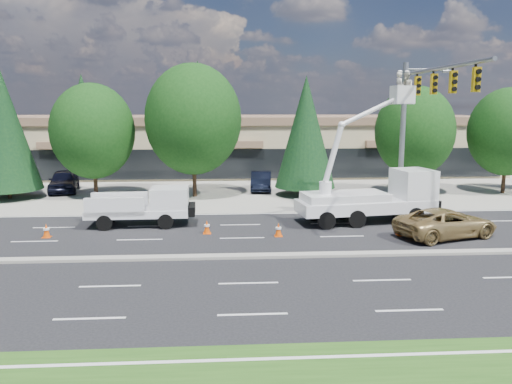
{
  "coord_description": "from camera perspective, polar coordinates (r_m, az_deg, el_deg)",
  "views": [
    {
      "loc": [
        -0.82,
        -20.65,
        6.39
      ],
      "look_at": [
        0.65,
        2.65,
        2.4
      ],
      "focal_mm": 35.0,
      "sensor_mm": 36.0,
      "label": 1
    }
  ],
  "objects": [
    {
      "name": "traffic_cone_b",
      "position": [
        25.63,
        -5.64,
        -4.0
      ],
      "size": [
        0.4,
        0.4,
        0.7
      ],
      "color": "#DA4906",
      "rests_on": "ground"
    },
    {
      "name": "tree_front_e",
      "position": [
        36.17,
        5.69,
        6.84
      ],
      "size": [
        4.36,
        4.36,
        8.6
      ],
      "color": "#332114",
      "rests_on": "ground"
    },
    {
      "name": "utility_pickup",
      "position": [
        27.77,
        -12.49,
        -2.03
      ],
      "size": [
        5.5,
        2.31,
        2.08
      ],
      "rotation": [
        0.0,
        0.0,
        0.03
      ],
      "color": "white",
      "rests_on": "ground"
    },
    {
      "name": "signal_mast",
      "position": [
        29.74,
        17.99,
        8.59
      ],
      "size": [
        2.76,
        10.16,
        9.0
      ],
      "color": "gray",
      "rests_on": "ground"
    },
    {
      "name": "parked_car_west",
      "position": [
        40.64,
        -21.11,
        1.19
      ],
      "size": [
        2.88,
        5.2,
        1.67
      ],
      "primitive_type": "imported",
      "rotation": [
        0.0,
        0.0,
        0.19
      ],
      "color": "black",
      "rests_on": "ground"
    },
    {
      "name": "ground",
      "position": [
        21.63,
        -1.29,
        -7.49
      ],
      "size": [
        140.0,
        140.0,
        0.0
      ],
      "primitive_type": "plane",
      "color": "black",
      "rests_on": "ground"
    },
    {
      "name": "tree_front_c",
      "position": [
        36.85,
        -18.16,
        6.61
      ],
      "size": [
        5.8,
        5.8,
        8.05
      ],
      "color": "#332114",
      "rests_on": "ground"
    },
    {
      "name": "bucket_truck",
      "position": [
        28.62,
        13.67,
        0.21
      ],
      "size": [
        7.9,
        3.43,
        8.36
      ],
      "rotation": [
        0.0,
        0.0,
        0.15
      ],
      "color": "white",
      "rests_on": "ground"
    },
    {
      "name": "tree_front_b",
      "position": [
        38.78,
        -26.83,
        6.39
      ],
      "size": [
        4.59,
        4.59,
        9.04
      ],
      "color": "#332114",
      "rests_on": "ground"
    },
    {
      "name": "minivan",
      "position": [
        26.49,
        20.89,
        -3.32
      ],
      "size": [
        5.65,
        3.83,
        1.44
      ],
      "primitive_type": "imported",
      "rotation": [
        0.0,
        0.0,
        1.88
      ],
      "color": "tan",
      "rests_on": "ground"
    },
    {
      "name": "tree_front_d",
      "position": [
        35.73,
        -7.18,
        8.23
      ],
      "size": [
        6.79,
        6.79,
        9.42
      ],
      "color": "#332114",
      "rests_on": "ground"
    },
    {
      "name": "traffic_cone_d",
      "position": [
        26.21,
        16.2,
        -4.04
      ],
      "size": [
        0.4,
        0.4,
        0.7
      ],
      "color": "#DA4906",
      "rests_on": "ground"
    },
    {
      "name": "tree_back_c",
      "position": [
        63.62,
        6.24,
        7.44
      ],
      "size": [
        3.73,
        3.73,
        7.35
      ],
      "color": "#332114",
      "rests_on": "ground"
    },
    {
      "name": "road_median",
      "position": [
        21.61,
        -1.29,
        -7.33
      ],
      "size": [
        120.0,
        0.55,
        0.12
      ],
      "primitive_type": "cube",
      "color": "gray",
      "rests_on": "ground"
    },
    {
      "name": "parked_car_east",
      "position": [
        38.65,
        0.59,
        1.26
      ],
      "size": [
        1.9,
        4.48,
        1.44
      ],
      "primitive_type": "imported",
      "rotation": [
        0.0,
        0.0,
        -0.09
      ],
      "color": "black",
      "rests_on": "ground"
    },
    {
      "name": "tree_back_d",
      "position": [
        66.68,
        16.61,
        8.9
      ],
      "size": [
        5.6,
        5.6,
        11.03
      ],
      "color": "#332114",
      "rests_on": "ground"
    },
    {
      "name": "tree_front_g",
      "position": [
        41.32,
        26.81,
        6.15
      ],
      "size": [
        5.64,
        5.64,
        7.82
      ],
      "color": "#332114",
      "rests_on": "ground"
    },
    {
      "name": "concrete_apron",
      "position": [
        41.16,
        -2.43,
        0.77
      ],
      "size": [
        140.0,
        22.0,
        0.01
      ],
      "primitive_type": "cube",
      "color": "gray",
      "rests_on": "ground"
    },
    {
      "name": "tree_back_a",
      "position": [
        64.97,
        -19.16,
        8.43
      ],
      "size": [
        5.24,
        5.24,
        10.34
      ],
      "color": "#332114",
      "rests_on": "ground"
    },
    {
      "name": "traffic_cone_c",
      "position": [
        25.0,
        2.58,
        -4.32
      ],
      "size": [
        0.4,
        0.4,
        0.7
      ],
      "color": "#DA4906",
      "rests_on": "ground"
    },
    {
      "name": "tree_back_b",
      "position": [
        62.73,
        -6.61,
        9.67
      ],
      "size": [
        6.07,
        6.07,
        11.97
      ],
      "color": "#332114",
      "rests_on": "ground"
    },
    {
      "name": "traffic_cone_a",
      "position": [
        26.86,
        -22.84,
        -4.09
      ],
      "size": [
        0.4,
        0.4,
        0.7
      ],
      "color": "#DA4906",
      "rests_on": "ground"
    },
    {
      "name": "traffic_cone_e",
      "position": [
        26.77,
        19.34,
        -3.92
      ],
      "size": [
        0.4,
        0.4,
        0.7
      ],
      "color": "#DA4906",
      "rests_on": "ground"
    },
    {
      "name": "strip_mall",
      "position": [
        50.76,
        -2.69,
        5.67
      ],
      "size": [
        50.4,
        15.4,
        5.5
      ],
      "color": "tan",
      "rests_on": "ground"
    },
    {
      "name": "tree_front_f",
      "position": [
        38.27,
        17.68,
        6.61
      ],
      "size": [
        5.7,
        5.7,
        7.91
      ],
      "color": "#332114",
      "rests_on": "ground"
    }
  ]
}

